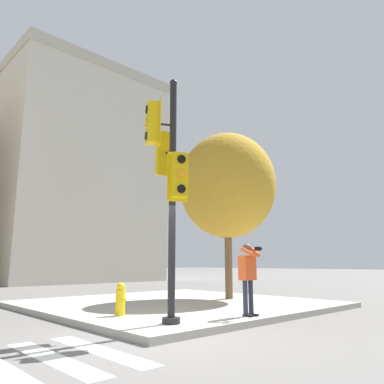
{
  "coord_description": "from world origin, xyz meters",
  "views": [
    {
      "loc": [
        -4.34,
        -5.58,
        1.32
      ],
      "look_at": [
        1.28,
        0.4,
        2.89
      ],
      "focal_mm": 35.0,
      "sensor_mm": 36.0,
      "label": 1
    }
  ],
  "objects_px": {
    "street_tree": "(227,185)",
    "fire_hydrant": "(120,299)",
    "person_photographer": "(248,272)",
    "traffic_signal_pole": "(168,170)"
  },
  "relations": [
    {
      "from": "traffic_signal_pole",
      "to": "street_tree",
      "type": "height_order",
      "value": "street_tree"
    },
    {
      "from": "traffic_signal_pole",
      "to": "person_photographer",
      "type": "relative_size",
      "value": 3.21
    },
    {
      "from": "street_tree",
      "to": "fire_hydrant",
      "type": "relative_size",
      "value": 7.85
    },
    {
      "from": "person_photographer",
      "to": "street_tree",
      "type": "distance_m",
      "value": 5.1
    },
    {
      "from": "person_photographer",
      "to": "street_tree",
      "type": "relative_size",
      "value": 0.28
    },
    {
      "from": "fire_hydrant",
      "to": "traffic_signal_pole",
      "type": "bearing_deg",
      "value": -89.77
    },
    {
      "from": "street_tree",
      "to": "person_photographer",
      "type": "bearing_deg",
      "value": -132.67
    },
    {
      "from": "street_tree",
      "to": "fire_hydrant",
      "type": "bearing_deg",
      "value": -168.39
    },
    {
      "from": "traffic_signal_pole",
      "to": "person_photographer",
      "type": "height_order",
      "value": "traffic_signal_pole"
    },
    {
      "from": "street_tree",
      "to": "fire_hydrant",
      "type": "height_order",
      "value": "street_tree"
    }
  ]
}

